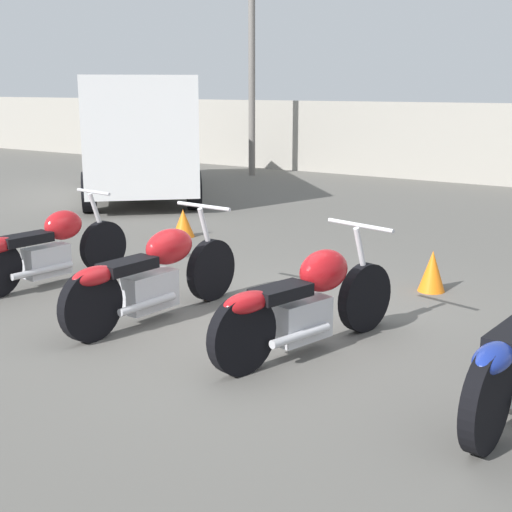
{
  "coord_description": "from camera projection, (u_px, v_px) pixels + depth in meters",
  "views": [
    {
      "loc": [
        3.46,
        -5.06,
        2.1
      ],
      "look_at": [
        0.0,
        -0.07,
        0.65
      ],
      "focal_mm": 50.0,
      "sensor_mm": 36.0,
      "label": 1
    }
  ],
  "objects": [
    {
      "name": "motorcycle_slot_0",
      "position": [
        48.0,
        248.0,
        7.66
      ],
      "size": [
        0.57,
        1.98,
        0.96
      ],
      "rotation": [
        0.0,
        0.0,
        -0.1
      ],
      "color": "black",
      "rests_on": "ground_plane"
    },
    {
      "name": "motorcycle_slot_1",
      "position": [
        153.0,
        274.0,
        6.49
      ],
      "size": [
        0.67,
        2.14,
        0.99
      ],
      "rotation": [
        0.0,
        0.0,
        -0.06
      ],
      "color": "black",
      "rests_on": "ground_plane"
    },
    {
      "name": "traffic_cone_near",
      "position": [
        432.0,
        271.0,
        7.45
      ],
      "size": [
        0.28,
        0.28,
        0.44
      ],
      "color": "orange",
      "rests_on": "ground_plane"
    },
    {
      "name": "traffic_cone_far",
      "position": [
        183.0,
        223.0,
        10.18
      ],
      "size": [
        0.32,
        0.32,
        0.4
      ],
      "color": "orange",
      "rests_on": "ground_plane"
    },
    {
      "name": "motorcycle_slot_2",
      "position": [
        306.0,
        301.0,
        5.69
      ],
      "size": [
        0.77,
        2.01,
        0.98
      ],
      "rotation": [
        0.0,
        0.0,
        -0.22
      ],
      "color": "black",
      "rests_on": "ground_plane"
    },
    {
      "name": "parked_van",
      "position": [
        138.0,
        131.0,
        13.9
      ],
      "size": [
        4.92,
        4.92,
        2.28
      ],
      "rotation": [
        0.0,
        0.0,
        0.79
      ],
      "color": "white",
      "rests_on": "ground_plane"
    },
    {
      "name": "ground_plane",
      "position": [
        260.0,
        324.0,
        6.45
      ],
      "size": [
        60.0,
        60.0,
        0.0
      ],
      "primitive_type": "plane",
      "color": "#5B5954"
    }
  ]
}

